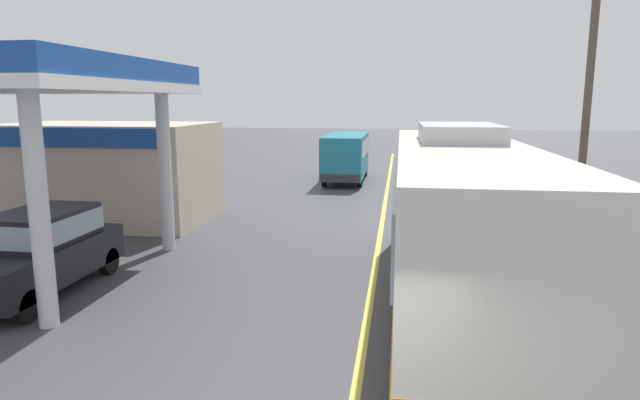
# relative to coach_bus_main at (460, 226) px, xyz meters

# --- Properties ---
(ground) EXTENTS (120.00, 120.00, 0.00)m
(ground) POSITION_rel_coach_bus_main_xyz_m (-1.77, 13.05, -1.72)
(ground) COLOR #424247
(lane_divider_stripe) EXTENTS (0.16, 50.00, 0.01)m
(lane_divider_stripe) POSITION_rel_coach_bus_main_xyz_m (-1.77, 8.05, -1.72)
(lane_divider_stripe) COLOR #D8CC4C
(lane_divider_stripe) RESTS_ON ground
(coach_bus_main) EXTENTS (2.60, 11.04, 3.69)m
(coach_bus_main) POSITION_rel_coach_bus_main_xyz_m (0.00, 0.00, 0.00)
(coach_bus_main) COLOR silver
(coach_bus_main) RESTS_ON ground
(gas_station_roadside) EXTENTS (9.10, 11.95, 5.10)m
(gas_station_roadside) POSITION_rel_coach_bus_main_xyz_m (-11.37, 4.84, 0.91)
(gas_station_roadside) COLOR #194799
(gas_station_roadside) RESTS_ON ground
(car_at_pump) EXTENTS (1.70, 4.20, 1.82)m
(car_at_pump) POSITION_rel_coach_bus_main_xyz_m (-8.94, -0.37, -0.71)
(car_at_pump) COLOR black
(car_at_pump) RESTS_ON ground
(minibus_opposing_lane) EXTENTS (2.04, 6.13, 2.44)m
(minibus_opposing_lane) POSITION_rel_coach_bus_main_xyz_m (-4.01, 17.53, -0.25)
(minibus_opposing_lane) COLOR teal
(minibus_opposing_lane) RESTS_ON ground
(utility_pole_roadside) EXTENTS (1.80, 0.24, 8.60)m
(utility_pole_roadside) POSITION_rel_coach_bus_main_xyz_m (4.45, 7.12, 2.76)
(utility_pole_roadside) COLOR brown
(utility_pole_roadside) RESTS_ON ground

